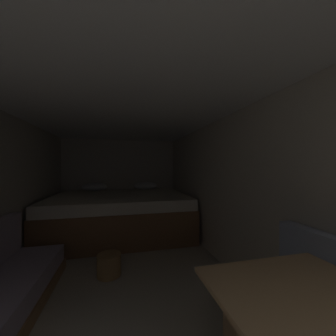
% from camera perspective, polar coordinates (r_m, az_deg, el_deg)
% --- Properties ---
extents(ground_plane, '(7.10, 7.10, 0.00)m').
position_cam_1_polar(ground_plane, '(2.76, -13.73, -28.47)').
color(ground_plane, '#B2A893').
extents(wall_back, '(2.79, 0.05, 1.99)m').
position_cam_1_polar(wall_back, '(5.01, -13.62, -3.42)').
color(wall_back, beige).
rests_on(wall_back, ground).
extents(wall_right, '(0.05, 5.10, 1.99)m').
position_cam_1_polar(wall_right, '(2.79, 15.81, -6.53)').
color(wall_right, beige).
rests_on(wall_right, ground).
extents(ceiling_slab, '(2.79, 5.10, 0.05)m').
position_cam_1_polar(ceiling_slab, '(2.51, -13.83, 16.21)').
color(ceiling_slab, white).
rests_on(ceiling_slab, wall_left).
extents(bed, '(2.57, 1.88, 0.97)m').
position_cam_1_polar(bed, '(4.11, -13.64, -12.80)').
color(bed, brown).
rests_on(bed, ground).
extents(dinette_table, '(0.78, 0.63, 0.77)m').
position_cam_1_polar(dinette_table, '(1.25, 34.52, -31.71)').
color(dinette_table, tan).
rests_on(dinette_table, ground).
extents(wicker_basket, '(0.29, 0.29, 0.26)m').
position_cam_1_polar(wicker_basket, '(2.77, -16.81, -25.40)').
color(wicker_basket, olive).
rests_on(wicker_basket, ground).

